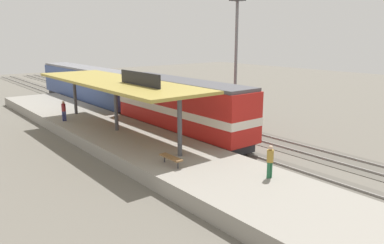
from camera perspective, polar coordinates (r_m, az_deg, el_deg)
The scene contains 12 objects.
ground_plane at distance 32.75m, azimuth -1.03°, elevation -0.98°, with size 120.00×120.00×0.00m, color #666056.
track_near at distance 31.60m, azimuth -3.90°, elevation -1.47°, with size 3.20×110.00×0.16m.
track_far at distance 34.35m, azimuth 2.40°, elevation -0.26°, with size 3.20×110.00×0.16m.
platform at distance 29.20m, azimuth -11.34°, elevation -2.07°, with size 6.00×44.00×0.90m, color gray.
station_canopy at distance 28.34m, azimuth -11.62°, elevation 5.88°, with size 5.20×18.00×4.70m.
platform_bench at distance 20.82m, azimuth -3.23°, elevation -5.46°, with size 0.44×1.70×0.50m.
locomotive at distance 29.53m, azimuth -1.80°, elevation 2.26°, with size 2.93×14.43×4.44m.
passenger_carriage_single at distance 45.07m, azimuth -15.77°, elevation 5.41°, with size 2.90×20.00×4.24m.
freight_car at distance 35.74m, azimuth -0.07°, elevation 3.45°, with size 2.80×12.00×3.54m.
light_mast at distance 35.43m, azimuth 6.84°, elevation 13.71°, with size 1.10×1.10×11.70m.
person_waiting at distance 19.26m, azimuth 11.84°, elevation -5.68°, with size 0.34×0.34×1.71m.
person_walking at distance 33.20m, azimuth -19.01°, elevation 1.78°, with size 0.34×0.34×1.71m.
Camera 1 is at (-17.43, -25.13, 7.96)m, focal length 34.91 mm.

